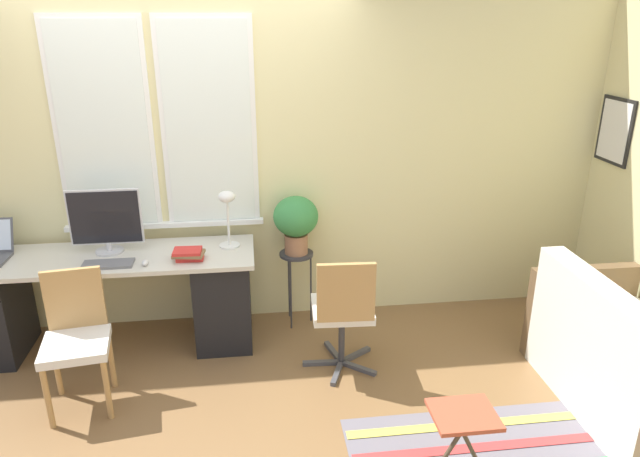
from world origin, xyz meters
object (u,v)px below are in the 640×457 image
at_px(plant_stand, 296,261).
at_px(folding_stool, 463,421).
at_px(office_chair_swivel, 343,310).
at_px(desk_lamp, 227,207).
at_px(keyboard, 108,264).
at_px(couch_loveseat, 628,365).
at_px(monitor, 106,221).
at_px(book_stack, 189,254).
at_px(potted_plant, 296,220).
at_px(desk_chair_wooden, 76,336).
at_px(mouse, 145,263).

xyz_separation_m(plant_stand, folding_stool, (0.69, -1.78, -0.15)).
bearing_deg(office_chair_swivel, desk_lamp, -35.34).
xyz_separation_m(keyboard, desk_lamp, (0.81, 0.25, 0.30)).
relative_size(couch_loveseat, folding_stool, 3.08).
height_order(monitor, book_stack, monitor).
bearing_deg(office_chair_swivel, couch_loveseat, 163.06).
height_order(couch_loveseat, potted_plant, potted_plant).
relative_size(couch_loveseat, plant_stand, 2.25).
bearing_deg(desk_chair_wooden, desk_lamp, 29.84).
xyz_separation_m(desk_chair_wooden, potted_plant, (1.44, 0.83, 0.41)).
distance_m(monitor, potted_plant, 1.36).
xyz_separation_m(potted_plant, folding_stool, (0.69, -1.78, -0.49)).
height_order(keyboard, potted_plant, potted_plant).
distance_m(desk_lamp, couch_loveseat, 2.82).
bearing_deg(couch_loveseat, monitor, 69.82).
distance_m(keyboard, book_stack, 0.54).
bearing_deg(monitor, keyboard, -81.09).
height_order(book_stack, couch_loveseat, couch_loveseat).
distance_m(keyboard, folding_stool, 2.49).
height_order(office_chair_swivel, plant_stand, office_chair_swivel).
xyz_separation_m(mouse, desk_lamp, (0.56, 0.28, 0.29)).
bearing_deg(desk_chair_wooden, plant_stand, 22.13).
bearing_deg(keyboard, monitor, 98.91).
bearing_deg(monitor, office_chair_swivel, -20.34).
bearing_deg(monitor, folding_stool, -39.27).
bearing_deg(plant_stand, desk_chair_wooden, -150.09).
relative_size(monitor, keyboard, 1.48).
xyz_separation_m(mouse, folding_stool, (1.76, -1.40, -0.36)).
height_order(monitor, desk_chair_wooden, monitor).
bearing_deg(plant_stand, couch_loveseat, -34.21).
bearing_deg(folding_stool, potted_plant, 111.29).
bearing_deg(mouse, desk_chair_wooden, -129.94).
distance_m(monitor, plant_stand, 1.43).
xyz_separation_m(plant_stand, potted_plant, (0.00, 0.00, 0.34)).
xyz_separation_m(desk_chair_wooden, folding_stool, (2.13, -0.95, -0.09)).
bearing_deg(potted_plant, book_stack, -157.43).
xyz_separation_m(desk_chair_wooden, plant_stand, (1.44, 0.83, 0.06)).
xyz_separation_m(desk_lamp, book_stack, (-0.28, -0.22, -0.26)).
bearing_deg(mouse, book_stack, 11.45).
relative_size(mouse, office_chair_swivel, 0.08).
relative_size(keyboard, office_chair_swivel, 0.39).
bearing_deg(folding_stool, mouse, 141.46).
xyz_separation_m(desk_chair_wooden, office_chair_swivel, (1.69, 0.12, -0.00)).
distance_m(desk_lamp, folding_stool, 2.16).
bearing_deg(monitor, mouse, -43.37).
height_order(keyboard, folding_stool, keyboard).
relative_size(desk_chair_wooden, potted_plant, 1.90).
relative_size(monitor, couch_loveseat, 0.37).
xyz_separation_m(monitor, desk_chair_wooden, (-0.08, -0.72, -0.50)).
bearing_deg(potted_plant, desk_lamp, -168.14).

